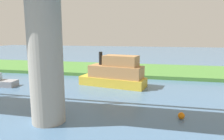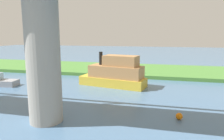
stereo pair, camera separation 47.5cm
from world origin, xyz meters
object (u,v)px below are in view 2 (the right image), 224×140
mooring_post (125,70)px  bridge_pylon (43,55)px  marker_buoy (179,116)px  person_on_bank (138,69)px  skiff_small (115,74)px

mooring_post → bridge_pylon: bearing=81.0°
mooring_post → marker_buoy: mooring_post is taller
bridge_pylon → mooring_post: (-2.68, -17.00, -3.77)m
bridge_pylon → person_on_bank: bridge_pylon is taller
person_on_bank → marker_buoy: (-4.77, 15.10, -0.95)m
bridge_pylon → mooring_post: size_ratio=9.19×
bridge_pylon → skiff_small: bearing=-102.2°
skiff_small → bridge_pylon: bearing=77.8°
mooring_post → skiff_small: bearing=87.9°
mooring_post → marker_buoy: size_ratio=2.08×
bridge_pylon → marker_buoy: bridge_pylon is taller
mooring_post → skiff_small: size_ratio=0.12×
bridge_pylon → skiff_small: 12.11m
person_on_bank → mooring_post: bearing=18.5°
bridge_pylon → person_on_bank: (-4.62, -17.65, -3.59)m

